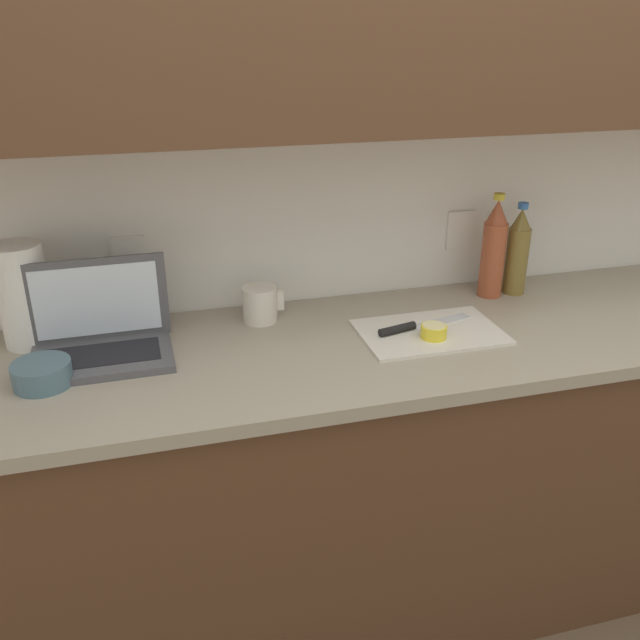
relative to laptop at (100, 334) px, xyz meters
name	(u,v)px	position (x,y,z in m)	size (l,w,h in m)	color
ground_plane	(414,583)	(0.86, -0.10, -0.96)	(12.00, 12.00, 0.00)	brown
wall_back	(411,71)	(0.86, 0.15, 0.60)	(5.20, 0.38, 2.60)	white
counter_unit	(428,465)	(0.88, -0.10, -0.50)	(2.37, 0.64, 0.90)	brown
laptop	(100,334)	(0.00, 0.00, 0.00)	(0.35, 0.22, 0.24)	#515156
cutting_board	(430,332)	(0.85, -0.10, -0.05)	(0.38, 0.25, 0.01)	silver
knife	(410,327)	(0.80, -0.08, -0.04)	(0.29, 0.10, 0.02)	silver
lemon_half_cut	(434,331)	(0.84, -0.15, -0.03)	(0.07, 0.07, 0.04)	yellow
bottle_green_soda	(517,252)	(1.22, 0.11, 0.07)	(0.07, 0.07, 0.28)	olive
bottle_oil_tall	(494,250)	(1.14, 0.11, 0.09)	(0.07, 0.07, 0.32)	#A34C2D
measuring_cup	(260,304)	(0.43, 0.10, -0.01)	(0.12, 0.10, 0.10)	silver
bowl_white	(42,374)	(-0.13, -0.13, -0.03)	(0.13, 0.13, 0.06)	slate
paper_towel_roll	(23,295)	(-0.18, 0.12, 0.08)	(0.13, 0.13, 0.27)	white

